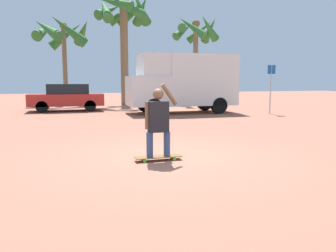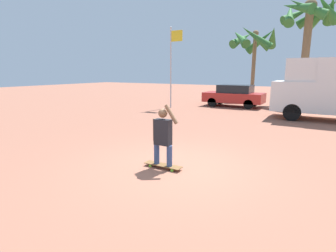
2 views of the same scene
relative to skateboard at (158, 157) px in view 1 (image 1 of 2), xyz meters
The scene contains 9 objects.
ground_plane 0.34m from the skateboard, 43.97° to the left, with size 80.00×80.00×0.00m, color #935B47.
skateboard is the anchor object (origin of this frame).
person_skateboarder 0.82m from the skateboard, behind, with size 0.71×0.23×1.54m.
camper_van 10.69m from the skateboard, 67.88° to the left, with size 5.59×2.18×3.03m.
parked_car_red 12.84m from the skateboard, 98.69° to the left, with size 4.01×1.86×1.51m.
palm_tree_near_van 18.13m from the skateboard, 66.19° to the left, with size 3.37×3.51×6.23m.
palm_tree_center_background 17.90m from the skateboard, 83.05° to the left, with size 4.14×4.21×7.54m.
palm_tree_far_left 19.23m from the skateboard, 96.57° to the left, with size 4.25×4.15×6.21m.
street_sign 11.48m from the skateboard, 44.85° to the left, with size 0.44×0.06×2.47m.
Camera 1 is at (-1.98, -6.79, 1.67)m, focal length 35.00 mm.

